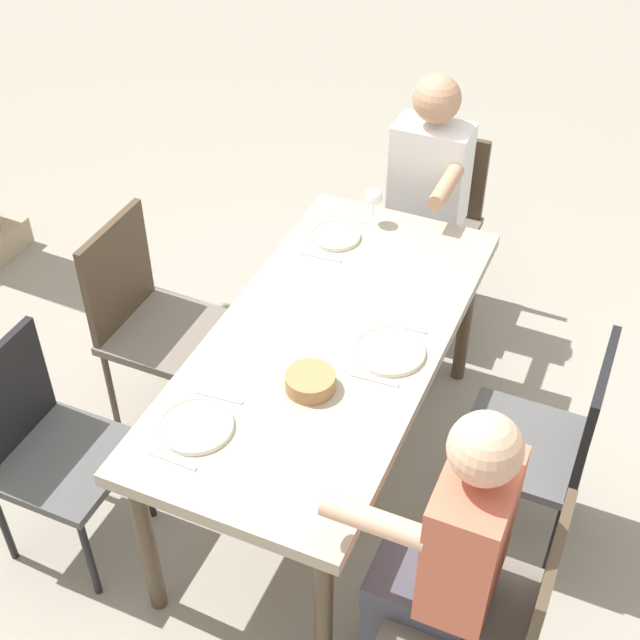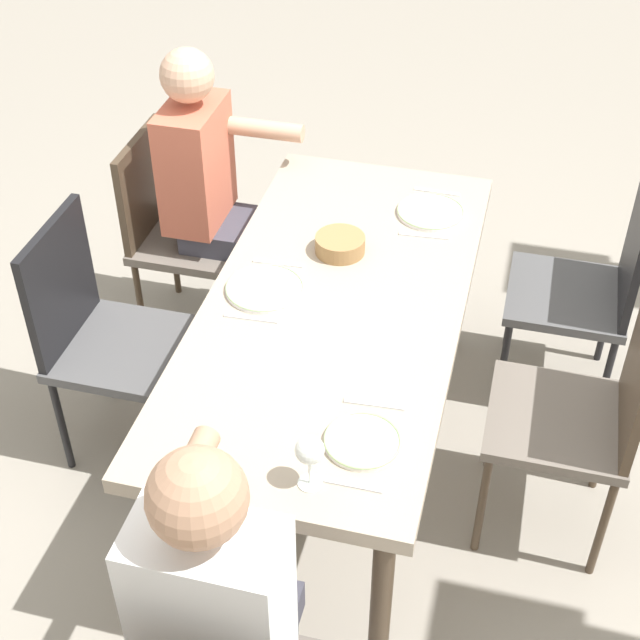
% 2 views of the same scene
% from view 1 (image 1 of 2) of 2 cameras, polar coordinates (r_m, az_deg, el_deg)
% --- Properties ---
extents(ground_plane, '(16.00, 16.00, 0.00)m').
position_cam_1_polar(ground_plane, '(3.71, 0.46, -10.00)').
color(ground_plane, gray).
extents(dining_table, '(1.74, 0.81, 0.77)m').
position_cam_1_polar(dining_table, '(3.21, 0.52, -2.06)').
color(dining_table, tan).
rests_on(dining_table, ground).
extents(chair_west_north, '(0.44, 0.44, 0.89)m').
position_cam_1_polar(chair_west_north, '(3.31, -17.54, -7.48)').
color(chair_west_north, '#4F4F50').
rests_on(chair_west_north, ground).
extents(chair_west_south, '(0.44, 0.44, 0.88)m').
position_cam_1_polar(chair_west_south, '(2.81, 11.33, -17.75)').
color(chair_west_south, '#6A6158').
rests_on(chair_west_south, ground).
extents(chair_mid_north, '(0.44, 0.44, 0.95)m').
position_cam_1_polar(chair_mid_north, '(3.66, -11.12, 0.38)').
color(chair_mid_north, '#6A6158').
rests_on(chair_mid_north, ground).
extents(chair_mid_south, '(0.44, 0.44, 0.93)m').
position_cam_1_polar(chair_mid_south, '(3.24, 14.68, -7.44)').
color(chair_mid_south, '#4F4F50').
rests_on(chair_mid_south, ground).
extents(chair_head_east, '(0.44, 0.44, 0.88)m').
position_cam_1_polar(chair_head_east, '(4.30, 7.33, 6.81)').
color(chair_head_east, '#6A6158').
rests_on(chair_head_east, ground).
extents(diner_woman_green, '(0.35, 0.49, 1.26)m').
position_cam_1_polar(diner_woman_green, '(2.68, 7.95, -14.79)').
color(diner_woman_green, '#3F3F4C').
rests_on(diner_woman_green, ground).
extents(diner_man_white, '(0.49, 0.35, 1.27)m').
position_cam_1_polar(diner_man_white, '(4.05, 6.76, 7.53)').
color(diner_man_white, '#3F3F4C').
rests_on(diner_man_white, ground).
extents(plate_0, '(0.24, 0.24, 0.02)m').
position_cam_1_polar(plate_0, '(2.86, -8.03, -6.82)').
color(plate_0, white).
rests_on(plate_0, dining_table).
extents(fork_0, '(0.02, 0.17, 0.01)m').
position_cam_1_polar(fork_0, '(2.79, -9.55, -8.95)').
color(fork_0, silver).
rests_on(fork_0, dining_table).
extents(spoon_0, '(0.03, 0.17, 0.01)m').
position_cam_1_polar(spoon_0, '(2.96, -6.58, -4.96)').
color(spoon_0, silver).
rests_on(spoon_0, dining_table).
extents(plate_1, '(0.25, 0.25, 0.02)m').
position_cam_1_polar(plate_1, '(3.10, 4.53, -2.03)').
color(plate_1, white).
rests_on(plate_1, dining_table).
extents(fork_1, '(0.03, 0.17, 0.01)m').
position_cam_1_polar(fork_1, '(3.00, 3.54, -3.88)').
color(fork_1, silver).
rests_on(fork_1, dining_table).
extents(spoon_1, '(0.03, 0.17, 0.01)m').
position_cam_1_polar(spoon_1, '(3.21, 5.44, -0.45)').
color(spoon_1, silver).
rests_on(spoon_1, dining_table).
extents(plate_2, '(0.21, 0.21, 0.02)m').
position_cam_1_polar(plate_2, '(3.64, 1.00, 5.48)').
color(plate_2, white).
rests_on(plate_2, dining_table).
extents(wine_glass_2, '(0.07, 0.07, 0.16)m').
position_cam_1_polar(wine_glass_2, '(3.69, 3.50, 7.92)').
color(wine_glass_2, white).
rests_on(wine_glass_2, dining_table).
extents(fork_2, '(0.03, 0.17, 0.01)m').
position_cam_1_polar(fork_2, '(3.54, 0.06, 4.13)').
color(fork_2, silver).
rests_on(fork_2, dining_table).
extents(spoon_2, '(0.02, 0.17, 0.01)m').
position_cam_1_polar(spoon_2, '(3.76, 1.89, 6.60)').
color(spoon_2, silver).
rests_on(spoon_2, dining_table).
extents(bread_basket, '(0.17, 0.17, 0.06)m').
position_cam_1_polar(bread_basket, '(2.95, -0.64, -4.02)').
color(bread_basket, '#9E7547').
rests_on(bread_basket, dining_table).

